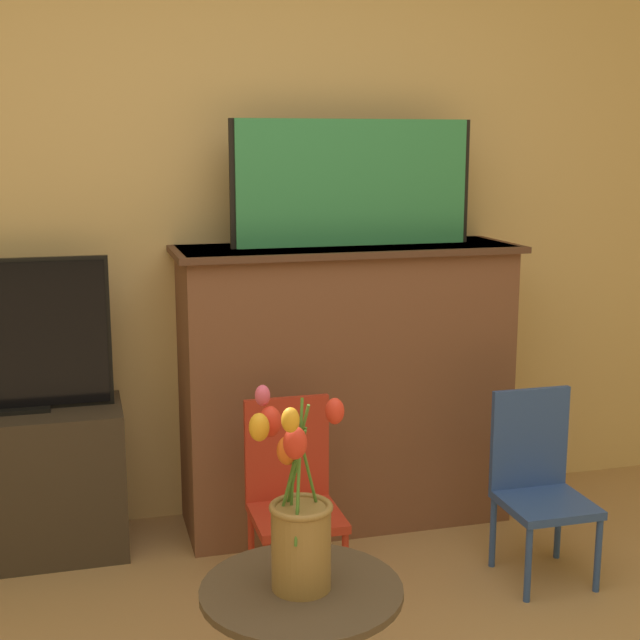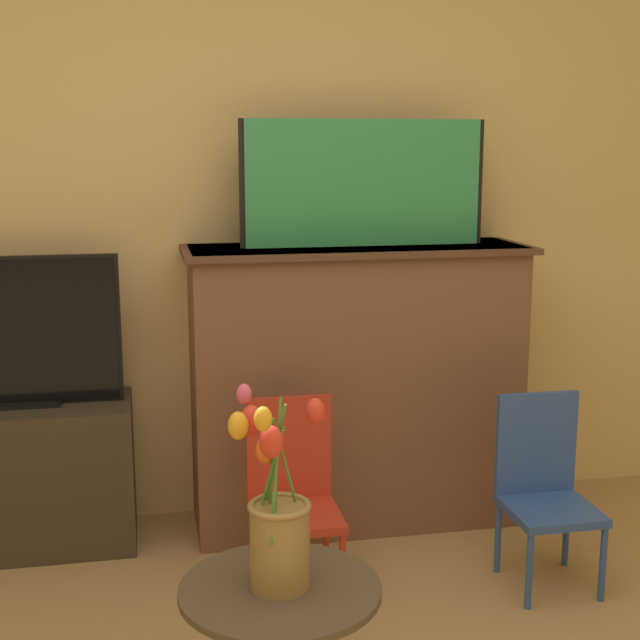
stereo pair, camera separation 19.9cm
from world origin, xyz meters
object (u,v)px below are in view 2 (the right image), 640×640
at_px(tv_monitor, 18,334).
at_px(chair_blue, 544,484).
at_px(painting, 364,183).
at_px(chair_red, 293,489).
at_px(vase_tulips, 277,520).

xyz_separation_m(tv_monitor, chair_blue, (1.87, -0.65, -0.50)).
distance_m(tv_monitor, chair_blue, 2.04).
relative_size(painting, chair_red, 1.45).
distance_m(painting, chair_blue, 1.34).
relative_size(painting, vase_tulips, 1.89).
height_order(tv_monitor, chair_blue, tv_monitor).
relative_size(tv_monitor, vase_tulips, 1.47).
distance_m(tv_monitor, chair_red, 1.21).
bearing_deg(painting, vase_tulips, -112.59).
bearing_deg(tv_monitor, chair_blue, -19.26).
xyz_separation_m(tv_monitor, vase_tulips, (0.79, -1.35, -0.24)).
bearing_deg(painting, chair_blue, -51.72).
xyz_separation_m(painting, chair_red, (-0.38, -0.53, -1.05)).
bearing_deg(vase_tulips, chair_blue, 33.00).
relative_size(tv_monitor, chair_red, 1.13).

